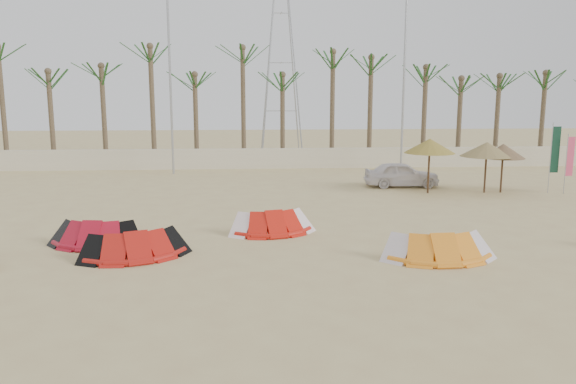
{
  "coord_description": "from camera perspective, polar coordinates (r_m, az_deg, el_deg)",
  "views": [
    {
      "loc": [
        -1.37,
        -14.05,
        4.89
      ],
      "look_at": [
        0.0,
        6.0,
        1.3
      ],
      "focal_mm": 35.0,
      "sensor_mm": 36.0,
      "label": 1
    }
  ],
  "objects": [
    {
      "name": "parasol_right",
      "position": [
        29.36,
        21.02,
        3.9
      ],
      "size": [
        2.11,
        2.11,
        2.41
      ],
      "color": "#4C331E",
      "rests_on": "ground"
    },
    {
      "name": "car",
      "position": [
        29.88,
        11.46,
        1.77
      ],
      "size": [
        3.9,
        1.72,
        1.3
      ],
      "primitive_type": "imported",
      "rotation": [
        0.0,
        0.0,
        1.52
      ],
      "color": "white",
      "rests_on": "ground"
    },
    {
      "name": "flag_green",
      "position": [
        30.14,
        25.44,
        3.73
      ],
      "size": [
        0.45,
        0.04,
        3.44
      ],
      "color": "#A5A8AD",
      "rests_on": "ground"
    },
    {
      "name": "lamp_c",
      "position": [
        35.34,
        11.76,
        11.35
      ],
      "size": [
        1.25,
        0.14,
        11.0
      ],
      "color": "#A5A8AD",
      "rests_on": "ground"
    },
    {
      "name": "parasol_left",
      "position": [
        28.04,
        14.2,
        4.56
      ],
      "size": [
        2.47,
        2.47,
        2.67
      ],
      "color": "#4C331E",
      "rests_on": "ground"
    },
    {
      "name": "lamp_b",
      "position": [
        34.37,
        -11.83,
        11.38
      ],
      "size": [
        1.25,
        0.14,
        11.0
      ],
      "color": "#A5A8AD",
      "rests_on": "ground"
    },
    {
      "name": "kite_red_left",
      "position": [
        19.35,
        -18.85,
        -3.79
      ],
      "size": [
        3.08,
        1.79,
        0.9
      ],
      "color": "#A70E20",
      "rests_on": "ground"
    },
    {
      "name": "parasol_mid",
      "position": [
        29.03,
        19.54,
        4.1
      ],
      "size": [
        2.55,
        2.55,
        2.49
      ],
      "color": "#4C331E",
      "rests_on": "ground"
    },
    {
      "name": "ground",
      "position": [
        14.94,
        1.59,
        -8.98
      ],
      "size": [
        120.0,
        120.0,
        0.0
      ],
      "primitive_type": "plane",
      "color": "tan",
      "rests_on": "ground"
    },
    {
      "name": "palm_line",
      "position": [
        37.64,
        -0.82,
        12.5
      ],
      "size": [
        52.0,
        4.0,
        7.7
      ],
      "color": "brown",
      "rests_on": "ground"
    },
    {
      "name": "boundary_wall",
      "position": [
        36.33,
        -1.73,
        3.42
      ],
      "size": [
        60.0,
        0.3,
        1.3
      ],
      "primitive_type": "cube",
      "color": "beige",
      "rests_on": "ground"
    },
    {
      "name": "kite_orange",
      "position": [
        17.43,
        14.81,
        -5.08
      ],
      "size": [
        3.31,
        1.6,
        0.9
      ],
      "color": "orange",
      "rests_on": "ground"
    },
    {
      "name": "pylon",
      "position": [
        42.4,
        -0.68,
        3.51
      ],
      "size": [
        3.0,
        3.0,
        14.0
      ],
      "primitive_type": null,
      "color": "#A5A8AD",
      "rests_on": "ground"
    },
    {
      "name": "kite_red_mid",
      "position": [
        17.64,
        -15.05,
        -4.92
      ],
      "size": [
        3.52,
        2.43,
        0.9
      ],
      "color": "#AF1710",
      "rests_on": "ground"
    },
    {
      "name": "kite_red_right",
      "position": [
        19.86,
        -1.57,
        -2.9
      ],
      "size": [
        3.18,
        2.07,
        0.9
      ],
      "color": "red",
      "rests_on": "ground"
    },
    {
      "name": "flag_pink",
      "position": [
        30.36,
        26.71,
        3.08
      ],
      "size": [
        0.45,
        0.11,
        2.93
      ],
      "color": "#A5A8AD",
      "rests_on": "ground"
    }
  ]
}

